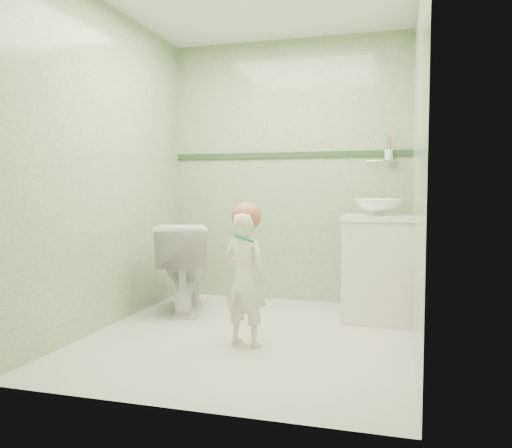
% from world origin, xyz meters
% --- Properties ---
extents(ground, '(2.50, 2.50, 0.00)m').
position_xyz_m(ground, '(0.00, 0.00, 0.00)').
color(ground, beige).
rests_on(ground, ground).
extents(room_shell, '(2.50, 2.54, 2.40)m').
position_xyz_m(room_shell, '(0.00, 0.00, 1.20)').
color(room_shell, '#7FA575').
rests_on(room_shell, ground).
extents(trim_stripe, '(2.20, 0.02, 0.05)m').
position_xyz_m(trim_stripe, '(0.00, 1.24, 1.35)').
color(trim_stripe, '#28462A').
rests_on(trim_stripe, room_shell).
extents(vanity, '(0.52, 0.50, 0.80)m').
position_xyz_m(vanity, '(0.84, 0.70, 0.40)').
color(vanity, silver).
rests_on(vanity, ground).
extents(counter, '(0.54, 0.52, 0.04)m').
position_xyz_m(counter, '(0.84, 0.70, 0.81)').
color(counter, white).
rests_on(counter, vanity).
extents(basin, '(0.37, 0.37, 0.13)m').
position_xyz_m(basin, '(0.84, 0.70, 0.89)').
color(basin, white).
rests_on(basin, counter).
extents(faucet, '(0.03, 0.13, 0.18)m').
position_xyz_m(faucet, '(0.84, 0.89, 0.97)').
color(faucet, silver).
rests_on(faucet, counter).
extents(cup_holder, '(0.26, 0.07, 0.21)m').
position_xyz_m(cup_holder, '(0.89, 1.18, 1.33)').
color(cup_holder, silver).
rests_on(cup_holder, room_shell).
extents(toilet, '(0.63, 0.83, 0.75)m').
position_xyz_m(toilet, '(-0.74, 0.55, 0.38)').
color(toilet, white).
rests_on(toilet, ground).
extents(toddler, '(0.37, 0.29, 0.88)m').
position_xyz_m(toddler, '(0.03, -0.21, 0.44)').
color(toddler, beige).
rests_on(toddler, ground).
extents(hair_cap, '(0.20, 0.20, 0.20)m').
position_xyz_m(hair_cap, '(0.03, -0.19, 0.85)').
color(hair_cap, '#B16148').
rests_on(hair_cap, toddler).
extents(teal_toothbrush, '(0.11, 0.14, 0.08)m').
position_xyz_m(teal_toothbrush, '(0.06, -0.35, 0.73)').
color(teal_toothbrush, '#0D815A').
rests_on(teal_toothbrush, toddler).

